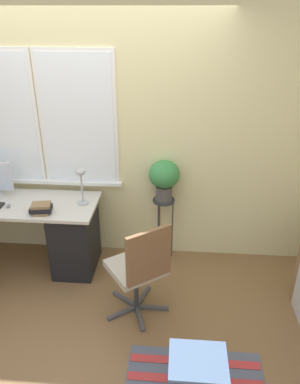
{
  "coord_description": "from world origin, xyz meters",
  "views": [
    {
      "loc": [
        0.8,
        -2.84,
        2.5
      ],
      "look_at": [
        0.56,
        0.16,
        0.99
      ],
      "focal_mm": 35.0,
      "sensor_mm": 36.0,
      "label": 1
    }
  ],
  "objects_px": {
    "desk_lamp": "(81,180)",
    "folding_stool": "(198,364)",
    "mouse": "(8,206)",
    "potted_plant": "(164,177)",
    "plant_stand": "(164,209)",
    "book_stack": "(41,208)",
    "office_chair_swivel": "(140,268)"
  },
  "relations": [
    {
      "from": "plant_stand",
      "to": "potted_plant",
      "type": "bearing_deg",
      "value": 180.0
    },
    {
      "from": "mouse",
      "to": "plant_stand",
      "type": "xyz_separation_m",
      "value": [
        1.49,
        0.36,
        -0.16
      ]
    },
    {
      "from": "desk_lamp",
      "to": "office_chair_swivel",
      "type": "bearing_deg",
      "value": -46.58
    },
    {
      "from": "plant_stand",
      "to": "mouse",
      "type": "bearing_deg",
      "value": -166.32
    },
    {
      "from": "office_chair_swivel",
      "to": "plant_stand",
      "type": "distance_m",
      "value": 0.91
    },
    {
      "from": "book_stack",
      "to": "folding_stool",
      "type": "height_order",
      "value": "book_stack"
    },
    {
      "from": "folding_stool",
      "to": "plant_stand",
      "type": "bearing_deg",
      "value": 100.72
    },
    {
      "from": "book_stack",
      "to": "folding_stool",
      "type": "xyz_separation_m",
      "value": [
        1.45,
        -1.23,
        -0.45
      ]
    },
    {
      "from": "mouse",
      "to": "potted_plant",
      "type": "xyz_separation_m",
      "value": [
        1.49,
        0.36,
        0.2
      ]
    },
    {
      "from": "folding_stool",
      "to": "potted_plant",
      "type": "bearing_deg",
      "value": 100.72
    },
    {
      "from": "book_stack",
      "to": "office_chair_swivel",
      "type": "bearing_deg",
      "value": -24.69
    },
    {
      "from": "plant_stand",
      "to": "potted_plant",
      "type": "xyz_separation_m",
      "value": [
        -0.0,
        0.0,
        0.36
      ]
    },
    {
      "from": "plant_stand",
      "to": "office_chair_swivel",
      "type": "bearing_deg",
      "value": -99.96
    },
    {
      "from": "office_chair_swivel",
      "to": "potted_plant",
      "type": "distance_m",
      "value": 1.01
    },
    {
      "from": "mouse",
      "to": "plant_stand",
      "type": "bearing_deg",
      "value": 13.68
    },
    {
      "from": "book_stack",
      "to": "folding_stool",
      "type": "bearing_deg",
      "value": -40.28
    },
    {
      "from": "desk_lamp",
      "to": "book_stack",
      "type": "relative_size",
      "value": 1.71
    },
    {
      "from": "potted_plant",
      "to": "folding_stool",
      "type": "height_order",
      "value": "potted_plant"
    },
    {
      "from": "folding_stool",
      "to": "mouse",
      "type": "bearing_deg",
      "value": 144.11
    },
    {
      "from": "book_stack",
      "to": "plant_stand",
      "type": "height_order",
      "value": "book_stack"
    },
    {
      "from": "desk_lamp",
      "to": "potted_plant",
      "type": "relative_size",
      "value": 0.87
    },
    {
      "from": "plant_stand",
      "to": "folding_stool",
      "type": "height_order",
      "value": "plant_stand"
    },
    {
      "from": "plant_stand",
      "to": "folding_stool",
      "type": "distance_m",
      "value": 1.72
    },
    {
      "from": "mouse",
      "to": "potted_plant",
      "type": "height_order",
      "value": "potted_plant"
    },
    {
      "from": "office_chair_swivel",
      "to": "folding_stool",
      "type": "relative_size",
      "value": 2.44
    },
    {
      "from": "desk_lamp",
      "to": "folding_stool",
      "type": "distance_m",
      "value": 1.93
    },
    {
      "from": "mouse",
      "to": "plant_stand",
      "type": "distance_m",
      "value": 1.54
    },
    {
      "from": "desk_lamp",
      "to": "book_stack",
      "type": "distance_m",
      "value": 0.46
    },
    {
      "from": "desk_lamp",
      "to": "folding_stool",
      "type": "bearing_deg",
      "value": -52.66
    },
    {
      "from": "mouse",
      "to": "folding_stool",
      "type": "relative_size",
      "value": 0.16
    },
    {
      "from": "plant_stand",
      "to": "potted_plant",
      "type": "distance_m",
      "value": 0.36
    },
    {
      "from": "mouse",
      "to": "office_chair_swivel",
      "type": "distance_m",
      "value": 1.45
    }
  ]
}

